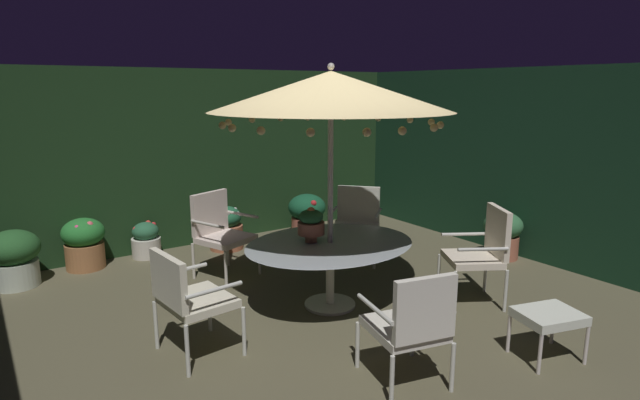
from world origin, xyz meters
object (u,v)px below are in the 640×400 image
object	(u,v)px
ottoman_footrest	(549,318)
potted_plant_back_center	(307,213)
patio_dining_table	(330,251)
patio_chair_northeast	(412,322)
potted_plant_right_far	(84,242)
potted_plant_left_near	(14,257)
potted_plant_back_right	(226,228)
patio_umbrella	(331,92)
potted_plant_right_near	(146,240)
patio_chair_south	(219,229)
patio_chair_east	(483,248)
potted_plant_back_left	(502,233)
centerpiece_planter	(311,223)
patio_chair_north	(187,294)
patio_chair_southeast	(356,219)
potted_plant_front_corner	(352,204)

from	to	relation	value
ottoman_footrest	potted_plant_back_center	bearing A→B (deg)	84.76
patio_dining_table	patio_chair_northeast	world-z (taller)	patio_chair_northeast
patio_chair_northeast	potted_plant_right_far	size ratio (longest dim) A/B	1.45
potted_plant_left_near	potted_plant_back_right	bearing A→B (deg)	-1.33
patio_umbrella	potted_plant_back_right	world-z (taller)	patio_umbrella
potted_plant_right_near	potted_plant_back_right	bearing A→B (deg)	-15.16
patio_umbrella	potted_plant_back_right	distance (m)	3.19
patio_chair_south	potted_plant_back_right	xyz separation A→B (m)	(0.51, 0.96, -0.29)
potted_plant_right_near	patio_chair_east	bearing A→B (deg)	-54.82
potted_plant_back_center	potted_plant_back_left	size ratio (longest dim) A/B	1.02
patio_umbrella	centerpiece_planter	size ratio (longest dim) A/B	6.76
potted_plant_back_left	potted_plant_right_near	bearing A→B (deg)	145.02
centerpiece_planter	potted_plant_right_near	size ratio (longest dim) A/B	0.77
patio_chair_north	patio_chair_southeast	size ratio (longest dim) A/B	0.97
patio_chair_east	potted_plant_front_corner	world-z (taller)	patio_chair_east
patio_umbrella	patio_chair_south	xyz separation A→B (m)	(-0.58, 1.55, -1.67)
patio_chair_northeast	potted_plant_back_left	xyz separation A→B (m)	(3.28, 1.58, -0.19)
patio_dining_table	centerpiece_planter	bearing A→B (deg)	142.07
patio_chair_southeast	potted_plant_back_center	world-z (taller)	patio_chair_southeast
ottoman_footrest	potted_plant_left_near	size ratio (longest dim) A/B	0.90
patio_umbrella	patio_chair_north	distance (m)	2.37
patio_umbrella	patio_chair_south	bearing A→B (deg)	110.52
patio_chair_southeast	potted_plant_back_right	world-z (taller)	patio_chair_southeast
patio_umbrella	potted_plant_back_right	size ratio (longest dim) A/B	4.02
potted_plant_right_near	potted_plant_right_far	distance (m)	0.80
patio_chair_east	patio_dining_table	bearing A→B (deg)	149.38
patio_chair_north	potted_plant_right_near	distance (m)	3.03
patio_umbrella	potted_plant_front_corner	xyz separation A→B (m)	(2.25, 2.49, -1.89)
patio_chair_south	potted_plant_back_center	size ratio (longest dim) A/B	1.59
patio_chair_east	potted_plant_back_left	bearing A→B (deg)	28.90
patio_chair_south	potted_plant_right_near	world-z (taller)	patio_chair_south
patio_umbrella	patio_chair_east	distance (m)	2.35
patio_chair_north	patio_chair_southeast	bearing A→B (deg)	23.96
patio_chair_north	ottoman_footrest	xyz separation A→B (m)	(2.54, -1.80, -0.20)
patio_chair_east	patio_chair_southeast	bearing A→B (deg)	95.69
patio_chair_south	potted_plant_front_corner	size ratio (longest dim) A/B	1.50
centerpiece_planter	patio_chair_north	world-z (taller)	centerpiece_planter
ottoman_footrest	potted_plant_front_corner	xyz separation A→B (m)	(1.34, 4.47, 0.01)
patio_umbrella	potted_plant_front_corner	bearing A→B (deg)	48.00
patio_chair_northeast	patio_chair_south	bearing A→B (deg)	93.62
patio_chair_north	potted_plant_right_far	size ratio (longest dim) A/B	1.43
patio_chair_southeast	patio_chair_south	bearing A→B (deg)	166.11
patio_chair_northeast	potted_plant_right_near	distance (m)	4.49
patio_chair_south	potted_plant_back_center	world-z (taller)	patio_chair_south
patio_chair_northeast	ottoman_footrest	world-z (taller)	patio_chair_northeast
patio_chair_north	patio_chair_east	xyz separation A→B (m)	(3.06, -0.67, 0.04)
potted_plant_left_near	potted_plant_back_center	distance (m)	4.06
potted_plant_back_left	potted_plant_right_far	world-z (taller)	potted_plant_right_far
patio_chair_southeast	potted_plant_right_near	size ratio (longest dim) A/B	1.99
patio_umbrella	patio_chair_east	xyz separation A→B (m)	(1.43, -0.84, -1.66)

